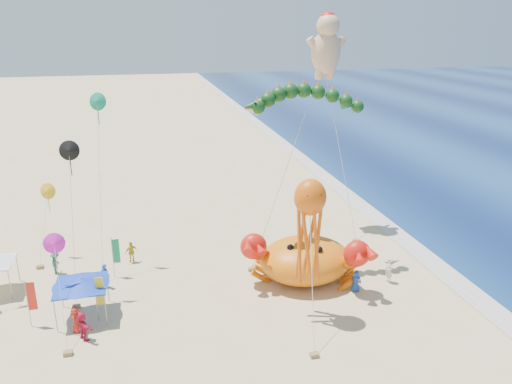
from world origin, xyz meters
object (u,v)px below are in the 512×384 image
octopus_kite (309,223)px  canopy_blue (81,282)px  dragon_kite (305,103)px  crab_inflatable (306,259)px  cherub_kite (327,44)px

octopus_kite → canopy_blue: bearing=167.2°
octopus_kite → canopy_blue: octopus_kite is taller
dragon_kite → octopus_kite: (-1.74, -6.58, -6.22)m
crab_inflatable → octopus_kite: bearing=-108.1°
crab_inflatable → dragon_kite: 11.14m
octopus_kite → dragon_kite: bearing=75.2°
cherub_kite → octopus_kite: bearing=-113.2°
crab_inflatable → cherub_kite: cherub_kite is taller
crab_inflatable → dragon_kite: bearing=81.9°
crab_inflatable → octopus_kite: octopus_kite is taller
crab_inflatable → dragon_kite: (0.32, 2.21, 10.91)m
dragon_kite → canopy_blue: dragon_kite is taller
dragon_kite → cherub_kite: (4.59, 8.21, 3.61)m
cherub_kite → octopus_kite: size_ratio=2.04×
cherub_kite → dragon_kite: bearing=-119.2°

